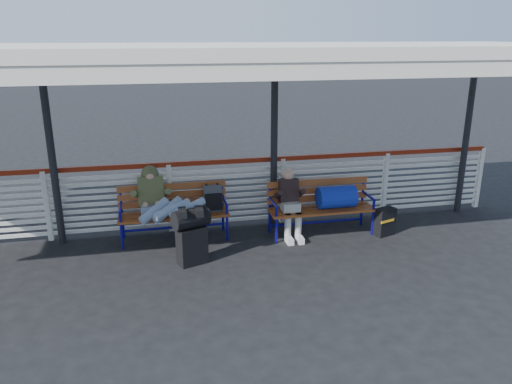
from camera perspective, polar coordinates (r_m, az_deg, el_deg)
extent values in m
plane|color=black|center=(7.19, -8.77, -9.94)|extent=(60.00, 60.00, 0.00)
cube|color=silver|center=(8.72, -9.78, -0.70)|extent=(12.00, 0.04, 1.04)
cube|color=maroon|center=(8.55, -9.99, 3.12)|extent=(12.00, 0.06, 0.08)
cube|color=silver|center=(10.74, 24.10, 1.48)|extent=(0.08, 0.08, 1.20)
cube|color=silver|center=(7.29, -10.42, 15.60)|extent=(12.60, 3.60, 0.16)
cube|color=silver|center=(5.55, -9.61, 13.74)|extent=(12.60, 0.06, 0.30)
cylinder|color=black|center=(8.47, -22.32, 4.01)|extent=(0.12, 0.12, 3.00)
cylinder|color=black|center=(8.58, 2.08, 5.50)|extent=(0.12, 0.12, 3.00)
cylinder|color=black|center=(10.14, 22.92, 6.00)|extent=(0.12, 0.12, 3.00)
cube|color=black|center=(7.54, -7.32, -6.08)|extent=(0.48, 0.38, 0.58)
cylinder|color=black|center=(7.38, -7.46, -2.99)|extent=(0.59, 0.46, 0.29)
cube|color=#954D1C|center=(8.35, -9.33, -2.58)|extent=(1.80, 0.50, 0.04)
cube|color=#954D1C|center=(8.51, -9.52, -0.28)|extent=(1.80, 0.10, 0.40)
cylinder|color=#120D96|center=(8.26, -15.08, -4.89)|extent=(0.04, 0.04, 0.45)
cylinder|color=#120D96|center=(8.32, -3.31, -4.10)|extent=(0.04, 0.04, 0.45)
cylinder|color=#120D96|center=(8.62, -15.08, -2.33)|extent=(0.04, 0.04, 0.90)
cylinder|color=#120D96|center=(8.68, -3.83, -1.60)|extent=(0.04, 0.04, 0.90)
cube|color=#474A4F|center=(8.35, -4.96, -0.74)|extent=(0.30, 0.19, 0.42)
cube|color=#954D1C|center=(8.55, 7.55, -2.02)|extent=(1.80, 0.50, 0.04)
cube|color=#954D1C|center=(8.70, 7.05, 0.22)|extent=(1.80, 0.10, 0.40)
cylinder|color=#120D96|center=(8.21, 2.34, -4.39)|extent=(0.04, 0.04, 0.45)
cylinder|color=#120D96|center=(8.77, 13.18, -3.40)|extent=(0.04, 0.04, 0.45)
cylinder|color=#120D96|center=(8.56, 1.57, -1.84)|extent=(0.04, 0.04, 0.90)
cylinder|color=#120D96|center=(9.10, 12.04, -1.05)|extent=(0.04, 0.04, 0.90)
cylinder|color=#103299|center=(8.57, 9.18, -0.58)|extent=(0.64, 0.38, 0.38)
cube|color=#8CA2BD|center=(8.37, -11.77, -2.04)|extent=(0.36, 0.26, 0.18)
cube|color=#454826|center=(8.47, -11.90, 0.06)|extent=(0.42, 0.38, 0.53)
sphere|color=#454826|center=(8.49, -12.03, 2.06)|extent=(0.28, 0.28, 0.28)
sphere|color=tan|center=(8.46, -12.02, 1.92)|extent=(0.21, 0.21, 0.21)
cube|color=black|center=(7.28, -8.39, -2.35)|extent=(0.11, 0.27, 0.10)
cube|color=black|center=(7.29, -6.51, -2.23)|extent=(0.11, 0.27, 0.10)
cube|color=#B4B1A3|center=(8.39, 3.96, -1.72)|extent=(0.30, 0.24, 0.16)
cube|color=black|center=(8.44, 3.73, 0.19)|extent=(0.32, 0.23, 0.42)
sphere|color=tan|center=(8.38, 3.73, 2.00)|extent=(0.19, 0.19, 0.19)
cylinder|color=#B4B1A3|center=(8.31, 3.66, -4.05)|extent=(0.11, 0.11, 0.46)
cylinder|color=#B4B1A3|center=(8.35, 4.85, -3.95)|extent=(0.11, 0.11, 0.46)
cube|color=silver|center=(8.29, 3.82, -5.52)|extent=(0.10, 0.24, 0.10)
cube|color=silver|center=(8.34, 5.02, -5.41)|extent=(0.10, 0.24, 0.10)
cube|color=black|center=(8.81, 14.50, -3.30)|extent=(0.39, 0.29, 0.48)
cube|color=orange|center=(8.71, 14.83, -3.25)|extent=(0.28, 0.11, 0.04)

